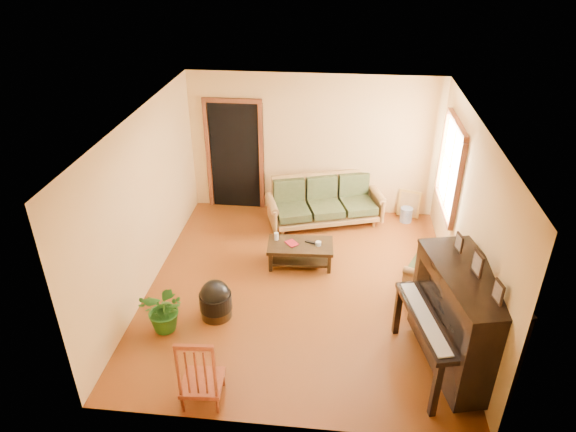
# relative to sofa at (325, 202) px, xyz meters

# --- Properties ---
(floor) EXTENTS (5.00, 5.00, 0.00)m
(floor) POSITION_rel_sofa_xyz_m (-0.28, -1.96, -0.43)
(floor) COLOR #58270B
(floor) RESTS_ON ground
(doorway) EXTENTS (1.08, 0.16, 2.05)m
(doorway) POSITION_rel_sofa_xyz_m (-1.73, 0.52, 0.59)
(doorway) COLOR black
(doorway) RESTS_ON floor
(window) EXTENTS (0.12, 1.36, 1.46)m
(window) POSITION_rel_sofa_xyz_m (1.93, -0.66, 1.07)
(window) COLOR white
(window) RESTS_ON right_wall
(sofa) EXTENTS (2.19, 1.42, 0.87)m
(sofa) POSITION_rel_sofa_xyz_m (0.00, 0.00, 0.00)
(sofa) COLOR olive
(sofa) RESTS_ON floor
(coffee_table) EXTENTS (1.06, 0.62, 0.37)m
(coffee_table) POSITION_rel_sofa_xyz_m (-0.33, -1.35, -0.25)
(coffee_table) COLOR black
(coffee_table) RESTS_ON floor
(armchair) EXTENTS (1.00, 1.02, 0.78)m
(armchair) POSITION_rel_sofa_xyz_m (1.63, -1.80, -0.04)
(armchair) COLOR olive
(armchair) RESTS_ON floor
(piano) EXTENTS (1.25, 1.74, 1.38)m
(piano) POSITION_rel_sofa_xyz_m (1.72, -3.36, 0.26)
(piano) COLOR black
(piano) RESTS_ON floor
(footstool) EXTENTS (0.54, 0.54, 0.42)m
(footstool) POSITION_rel_sofa_xyz_m (-1.38, -2.75, -0.22)
(footstool) COLOR black
(footstool) RESTS_ON floor
(red_chair) EXTENTS (0.49, 0.53, 0.98)m
(red_chair) POSITION_rel_sofa_xyz_m (-1.20, -4.18, 0.06)
(red_chair) COLOR maroon
(red_chair) RESTS_ON floor
(leaning_frame) EXTENTS (0.42, 0.21, 0.54)m
(leaning_frame) POSITION_rel_sofa_xyz_m (1.54, 0.42, -0.16)
(leaning_frame) COLOR gold
(leaning_frame) RESTS_ON floor
(ceramic_crock) EXTENTS (0.26, 0.26, 0.27)m
(ceramic_crock) POSITION_rel_sofa_xyz_m (1.49, 0.23, -0.30)
(ceramic_crock) COLOR #355BA1
(ceramic_crock) RESTS_ON floor
(potted_plant) EXTENTS (0.72, 0.67, 0.67)m
(potted_plant) POSITION_rel_sofa_xyz_m (-1.97, -3.09, -0.10)
(potted_plant) COLOR #235D1A
(potted_plant) RESTS_ON floor
(book) EXTENTS (0.24, 0.25, 0.02)m
(book) POSITION_rel_sofa_xyz_m (-0.52, -1.41, -0.05)
(book) COLOR maroon
(book) RESTS_ON coffee_table
(candle) EXTENTS (0.08, 0.08, 0.12)m
(candle) POSITION_rel_sofa_xyz_m (-0.73, -1.26, 0.00)
(candle) COLOR silver
(candle) RESTS_ON coffee_table
(glass_jar) EXTENTS (0.10, 0.10, 0.06)m
(glass_jar) POSITION_rel_sofa_xyz_m (-0.05, -1.35, -0.03)
(glass_jar) COLOR white
(glass_jar) RESTS_ON coffee_table
(remote) EXTENTS (0.17, 0.09, 0.02)m
(remote) POSITION_rel_sofa_xyz_m (-0.18, -1.29, -0.05)
(remote) COLOR black
(remote) RESTS_ON coffee_table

